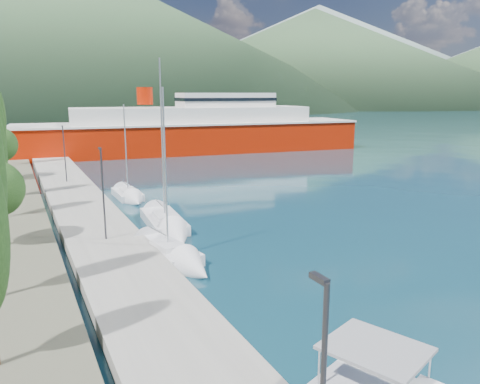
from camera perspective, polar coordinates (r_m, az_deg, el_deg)
ground at (r=135.84m, az=-20.24°, el=6.90°), size 1400.00×1400.00×0.00m
quay at (r=42.20m, az=-18.47°, el=-2.20°), size 5.00×88.00×0.80m
hills_far at (r=655.03m, az=-13.12°, el=17.56°), size 1480.00×900.00×180.00m
hills_near at (r=404.99m, az=-10.40°, el=17.30°), size 1010.00×520.00×115.00m
lamp_posts at (r=31.28m, az=-16.25°, el=0.06°), size 0.15×47.33×6.06m
sailboat_near at (r=28.90m, az=-7.33°, el=-8.31°), size 3.71×8.35×11.58m
sailboat_mid at (r=35.27m, az=-8.46°, el=-4.55°), size 3.27×9.74×13.78m
sailboat_far at (r=46.67m, az=-13.10°, el=-0.71°), size 2.26×6.88×10.09m
ferry at (r=84.12m, az=-5.61°, el=7.37°), size 60.64×18.62×11.85m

